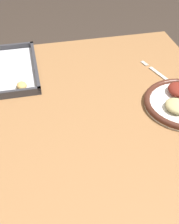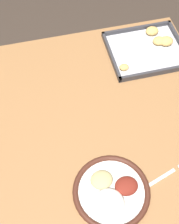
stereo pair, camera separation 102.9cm
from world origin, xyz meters
TOP-DOWN VIEW (x-y plane):
  - dining_table at (0.00, 0.00)m, footprint 1.03×0.93m
  - fork at (0.17, -0.31)m, footprint 0.22×0.08m

SIDE VIEW (x-z plane):
  - dining_table at x=0.00m, z-range 0.26..1.02m
  - fork at x=0.17m, z-range 0.75..0.76m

